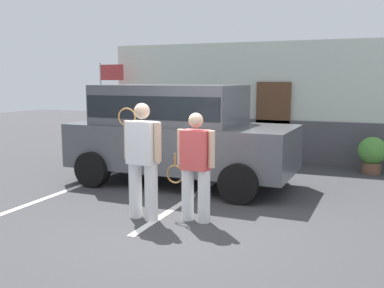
{
  "coord_description": "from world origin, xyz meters",
  "views": [
    {
      "loc": [
        2.51,
        -5.84,
        2.16
      ],
      "look_at": [
        -0.34,
        1.2,
        1.05
      ],
      "focal_mm": 41.41,
      "sensor_mm": 36.0,
      "label": 1
    }
  ],
  "objects_px": {
    "parked_suv": "(177,129)",
    "tennis_player_woman": "(195,166)",
    "potted_plant_by_porch": "(372,153)",
    "flag_pole": "(107,90)",
    "tennis_player_man": "(143,159)"
  },
  "relations": [
    {
      "from": "parked_suv",
      "to": "potted_plant_by_porch",
      "type": "height_order",
      "value": "parked_suv"
    },
    {
      "from": "flag_pole",
      "to": "parked_suv",
      "type": "bearing_deg",
      "value": -39.27
    },
    {
      "from": "tennis_player_man",
      "to": "flag_pole",
      "type": "bearing_deg",
      "value": -45.97
    },
    {
      "from": "parked_suv",
      "to": "flag_pole",
      "type": "relative_size",
      "value": 1.76
    },
    {
      "from": "parked_suv",
      "to": "tennis_player_woman",
      "type": "bearing_deg",
      "value": -57.96
    },
    {
      "from": "tennis_player_man",
      "to": "flag_pole",
      "type": "xyz_separation_m",
      "value": [
        -4.02,
        5.28,
        0.91
      ]
    },
    {
      "from": "parked_suv",
      "to": "tennis_player_man",
      "type": "xyz_separation_m",
      "value": [
        0.48,
        -2.38,
        -0.2
      ]
    },
    {
      "from": "tennis_player_man",
      "to": "tennis_player_woman",
      "type": "distance_m",
      "value": 0.83
    },
    {
      "from": "flag_pole",
      "to": "tennis_player_man",
      "type": "bearing_deg",
      "value": -52.69
    },
    {
      "from": "parked_suv",
      "to": "tennis_player_woman",
      "type": "relative_size",
      "value": 2.79
    },
    {
      "from": "tennis_player_man",
      "to": "potted_plant_by_porch",
      "type": "height_order",
      "value": "tennis_player_man"
    },
    {
      "from": "potted_plant_by_porch",
      "to": "flag_pole",
      "type": "distance_m",
      "value": 7.46
    },
    {
      "from": "potted_plant_by_porch",
      "to": "flag_pole",
      "type": "height_order",
      "value": "flag_pole"
    },
    {
      "from": "potted_plant_by_porch",
      "to": "flag_pole",
      "type": "xyz_separation_m",
      "value": [
        -7.33,
        0.3,
        1.38
      ]
    },
    {
      "from": "potted_plant_by_porch",
      "to": "tennis_player_man",
      "type": "bearing_deg",
      "value": -123.57
    }
  ]
}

